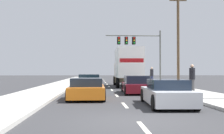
% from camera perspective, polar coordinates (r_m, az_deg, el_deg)
% --- Properties ---
extents(ground_plane, '(140.00, 140.00, 0.00)m').
position_cam_1_polar(ground_plane, '(33.36, -1.16, -3.56)').
color(ground_plane, '#333335').
extents(sidewalk_right, '(3.09, 80.00, 0.14)m').
position_cam_1_polar(sidewalk_right, '(29.05, 9.36, -3.80)').
color(sidewalk_right, '#B2AFA8').
rests_on(sidewalk_right, ground_plane).
extents(sidewalk_left, '(3.09, 80.00, 0.14)m').
position_cam_1_polar(sidewalk_left, '(28.59, -11.04, -3.84)').
color(sidewalk_left, '#B2AFA8').
rests_on(sidewalk_left, ground_plane).
extents(lane_markings, '(0.14, 57.00, 0.01)m').
position_cam_1_polar(lane_markings, '(29.72, -0.88, -3.87)').
color(lane_markings, silver).
rests_on(lane_markings, ground_plane).
extents(car_white, '(1.99, 4.56, 1.18)m').
position_cam_1_polar(car_white, '(29.91, -4.31, -2.80)').
color(car_white, white).
rests_on(car_white, ground_plane).
extents(car_green, '(2.03, 4.23, 1.28)m').
position_cam_1_polar(car_green, '(22.67, -4.80, -3.36)').
color(car_green, '#196B38').
rests_on(car_green, ground_plane).
extents(car_orange, '(2.00, 4.39, 1.17)m').
position_cam_1_polar(car_orange, '(15.12, -5.31, -4.67)').
color(car_orange, orange).
rests_on(car_orange, ground_plane).
extents(box_truck, '(2.62, 7.99, 3.73)m').
position_cam_1_polar(box_truck, '(27.07, 3.27, 0.31)').
color(box_truck, white).
rests_on(box_truck, ground_plane).
extents(car_maroon, '(1.99, 4.54, 1.23)m').
position_cam_1_polar(car_maroon, '(19.01, 5.11, -3.83)').
color(car_maroon, maroon).
rests_on(car_maroon, ground_plane).
extents(car_silver, '(1.98, 4.36, 1.18)m').
position_cam_1_polar(car_silver, '(12.31, 11.47, -5.53)').
color(car_silver, '#B7BABF').
rests_on(car_silver, ground_plane).
extents(traffic_signal_mast, '(7.11, 0.69, 6.77)m').
position_cam_1_polar(traffic_signal_mast, '(34.61, 4.96, 4.87)').
color(traffic_signal_mast, '#595B56').
rests_on(traffic_signal_mast, ground_plane).
extents(utility_pole_mid, '(1.80, 0.28, 9.60)m').
position_cam_1_polar(utility_pole_mid, '(29.25, 13.81, 5.79)').
color(utility_pole_mid, brown).
rests_on(utility_pole_mid, ground_plane).
extents(pedestrian_near_corner, '(0.38, 0.38, 1.86)m').
position_cam_1_polar(pedestrian_near_corner, '(18.67, 16.59, -2.30)').
color(pedestrian_near_corner, '#3F3F42').
rests_on(pedestrian_near_corner, sidewalk_right).
extents(pedestrian_mid_block, '(0.38, 0.38, 1.86)m').
position_cam_1_polar(pedestrian_mid_block, '(30.18, 8.40, -1.78)').
color(pedestrian_mid_block, '#1E233F').
rests_on(pedestrian_mid_block, sidewalk_right).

